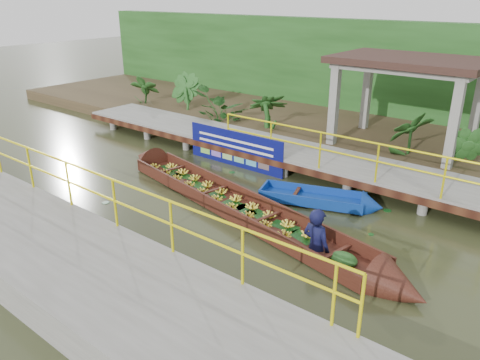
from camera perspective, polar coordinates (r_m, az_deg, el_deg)
The scene contains 10 objects.
ground at distance 12.34m, azimuth -5.48°, elevation -2.06°, with size 80.00×80.00×0.00m, color #2E3118.
land_strip at distance 18.07m, azimuth 11.25°, elevation 6.22°, with size 30.00×8.00×0.45m, color #372C1B.
far_dock at distance 14.63m, azimuth 3.84°, elevation 3.91°, with size 16.00×2.06×1.66m.
near_dock at distance 9.21m, azimuth -19.47°, elevation -10.17°, with size 18.00×2.40×1.73m.
pavilion at distance 15.30m, azimuth 19.96°, elevation 12.49°, with size 4.40×3.00×3.00m.
foliage_backdrop at distance 19.92m, azimuth 15.11°, elevation 12.57°, with size 30.00×0.80×4.00m, color #1A4115.
vendor_boat at distance 11.14m, azimuth 0.85°, elevation -3.26°, with size 10.00×2.95×2.24m.
moored_blue_boat at distance 11.92m, azimuth 12.26°, elevation -2.70°, with size 3.13×1.71×0.73m.
blue_banner at distance 14.29m, azimuth -0.64°, elevation 3.84°, with size 3.54×0.04×1.11m.
tropical_plants at distance 16.93m, azimuth 2.62°, elevation 8.55°, with size 14.00×1.00×1.26m.
Camera 1 is at (7.93, -8.02, 5.01)m, focal length 35.00 mm.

